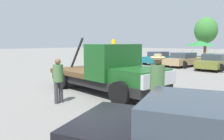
{
  "coord_description": "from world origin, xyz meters",
  "views": [
    {
      "loc": [
        6.72,
        -7.26,
        2.23
      ],
      "look_at": [
        0.5,
        0.0,
        1.05
      ],
      "focal_mm": 35.0,
      "sensor_mm": 36.0,
      "label": 1
    }
  ],
  "objects_px": {
    "parked_car_teal": "(159,58)",
    "tree_left": "(206,30)",
    "traffic_cone": "(114,75)",
    "tow_truck": "(109,72)",
    "parked_car_olive": "(216,62)",
    "person_near_truck": "(157,81)",
    "parked_car_tan": "(184,60)",
    "canopy_tent_green": "(200,43)",
    "person_at_hood": "(58,78)"
  },
  "relations": [
    {
      "from": "parked_car_olive",
      "to": "tree_left",
      "type": "relative_size",
      "value": 0.79
    },
    {
      "from": "person_at_hood",
      "to": "tree_left",
      "type": "distance_m",
      "value": 31.51
    },
    {
      "from": "parked_car_teal",
      "to": "canopy_tent_green",
      "type": "relative_size",
      "value": 1.41
    },
    {
      "from": "parked_car_tan",
      "to": "traffic_cone",
      "type": "xyz_separation_m",
      "value": [
        -0.37,
        -9.98,
        -0.39
      ]
    },
    {
      "from": "person_near_truck",
      "to": "parked_car_tan",
      "type": "distance_m",
      "value": 15.62
    },
    {
      "from": "parked_car_tan",
      "to": "tow_truck",
      "type": "bearing_deg",
      "value": -162.18
    },
    {
      "from": "traffic_cone",
      "to": "tree_left",
      "type": "bearing_deg",
      "value": 96.03
    },
    {
      "from": "canopy_tent_green",
      "to": "tree_left",
      "type": "xyz_separation_m",
      "value": [
        -0.79,
        4.81,
        1.98
      ]
    },
    {
      "from": "person_near_truck",
      "to": "parked_car_tan",
      "type": "xyz_separation_m",
      "value": [
        -5.23,
        14.71,
        -0.49
      ]
    },
    {
      "from": "person_at_hood",
      "to": "parked_car_olive",
      "type": "relative_size",
      "value": 0.34
    },
    {
      "from": "person_at_hood",
      "to": "traffic_cone",
      "type": "distance_m",
      "value": 5.91
    },
    {
      "from": "tow_truck",
      "to": "traffic_cone",
      "type": "bearing_deg",
      "value": 133.18
    },
    {
      "from": "parked_car_olive",
      "to": "parked_car_tan",
      "type": "bearing_deg",
      "value": 79.6
    },
    {
      "from": "parked_car_teal",
      "to": "parked_car_olive",
      "type": "relative_size",
      "value": 0.93
    },
    {
      "from": "tow_truck",
      "to": "person_at_hood",
      "type": "bearing_deg",
      "value": -91.73
    },
    {
      "from": "person_at_hood",
      "to": "tree_left",
      "type": "height_order",
      "value": "tree_left"
    },
    {
      "from": "person_near_truck",
      "to": "parked_car_olive",
      "type": "bearing_deg",
      "value": 164.67
    },
    {
      "from": "tow_truck",
      "to": "tree_left",
      "type": "relative_size",
      "value": 1.01
    },
    {
      "from": "parked_car_teal",
      "to": "traffic_cone",
      "type": "relative_size",
      "value": 8.29
    },
    {
      "from": "parked_car_olive",
      "to": "canopy_tent_green",
      "type": "bearing_deg",
      "value": 27.14
    },
    {
      "from": "person_near_truck",
      "to": "tree_left",
      "type": "relative_size",
      "value": 0.31
    },
    {
      "from": "traffic_cone",
      "to": "tow_truck",
      "type": "bearing_deg",
      "value": -53.18
    },
    {
      "from": "person_near_truck",
      "to": "parked_car_teal",
      "type": "relative_size",
      "value": 0.42
    },
    {
      "from": "tow_truck",
      "to": "person_near_truck",
      "type": "relative_size",
      "value": 3.27
    },
    {
      "from": "tow_truck",
      "to": "parked_car_tan",
      "type": "xyz_separation_m",
      "value": [
        -1.93,
        13.06,
        -0.29
      ]
    },
    {
      "from": "tow_truck",
      "to": "tree_left",
      "type": "bearing_deg",
      "value": 106.29
    },
    {
      "from": "parked_car_teal",
      "to": "tree_left",
      "type": "relative_size",
      "value": 0.73
    },
    {
      "from": "person_at_hood",
      "to": "tree_left",
      "type": "xyz_separation_m",
      "value": [
        -4.64,
        31.0,
        3.22
      ]
    },
    {
      "from": "tow_truck",
      "to": "traffic_cone",
      "type": "height_order",
      "value": "tow_truck"
    },
    {
      "from": "person_near_truck",
      "to": "parked_car_teal",
      "type": "distance_m",
      "value": 17.51
    },
    {
      "from": "traffic_cone",
      "to": "person_at_hood",
      "type": "bearing_deg",
      "value": -70.59
    },
    {
      "from": "traffic_cone",
      "to": "parked_car_olive",
      "type": "bearing_deg",
      "value": 70.19
    },
    {
      "from": "person_at_hood",
      "to": "canopy_tent_green",
      "type": "bearing_deg",
      "value": 98.63
    },
    {
      "from": "person_near_truck",
      "to": "person_at_hood",
      "type": "distance_m",
      "value": 3.74
    },
    {
      "from": "person_near_truck",
      "to": "tree_left",
      "type": "xyz_separation_m",
      "value": [
        -8.29,
        30.19,
        3.05
      ]
    },
    {
      "from": "tow_truck",
      "to": "parked_car_tan",
      "type": "relative_size",
      "value": 1.29
    },
    {
      "from": "traffic_cone",
      "to": "person_near_truck",
      "type": "bearing_deg",
      "value": -40.17
    },
    {
      "from": "parked_car_olive",
      "to": "parked_car_teal",
      "type": "bearing_deg",
      "value": 79.47
    },
    {
      "from": "parked_car_teal",
      "to": "tree_left",
      "type": "xyz_separation_m",
      "value": [
        0.01,
        14.77,
        3.53
      ]
    },
    {
      "from": "tow_truck",
      "to": "person_at_hood",
      "type": "distance_m",
      "value": 2.49
    },
    {
      "from": "canopy_tent_green",
      "to": "traffic_cone",
      "type": "xyz_separation_m",
      "value": [
        1.9,
        -20.65,
        -1.95
      ]
    },
    {
      "from": "parked_car_teal",
      "to": "traffic_cone",
      "type": "height_order",
      "value": "parked_car_teal"
    },
    {
      "from": "person_at_hood",
      "to": "traffic_cone",
      "type": "relative_size",
      "value": 3.04
    },
    {
      "from": "person_near_truck",
      "to": "traffic_cone",
      "type": "bearing_deg",
      "value": -154.59
    },
    {
      "from": "parked_car_tan",
      "to": "tree_left",
      "type": "relative_size",
      "value": 0.79
    },
    {
      "from": "tow_truck",
      "to": "canopy_tent_green",
      "type": "height_order",
      "value": "canopy_tent_green"
    },
    {
      "from": "parked_car_teal",
      "to": "traffic_cone",
      "type": "xyz_separation_m",
      "value": [
        2.7,
        -10.69,
        -0.39
      ]
    },
    {
      "from": "canopy_tent_green",
      "to": "traffic_cone",
      "type": "distance_m",
      "value": 20.83
    },
    {
      "from": "parked_car_olive",
      "to": "tow_truck",
      "type": "bearing_deg",
      "value": 177.4
    },
    {
      "from": "person_at_hood",
      "to": "parked_car_teal",
      "type": "bearing_deg",
      "value": 106.25
    }
  ]
}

